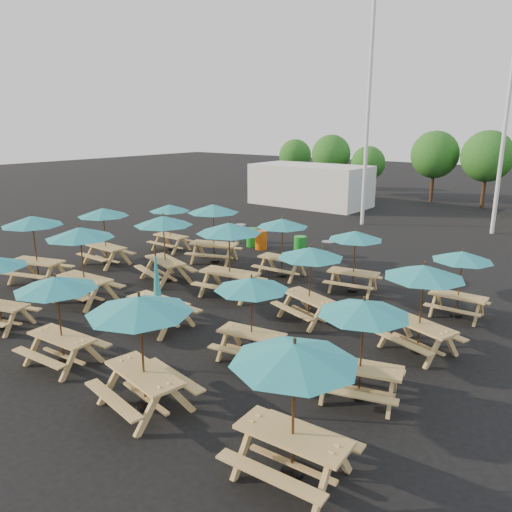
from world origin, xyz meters
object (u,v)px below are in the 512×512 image
Objects in this scene: picnic_unit_5 at (80,237)px; picnic_unit_1 at (33,225)px; picnic_unit_7 at (213,212)px; waste_bin_0 at (240,233)px; picnic_unit_8 at (56,289)px; picnic_unit_13 at (251,289)px; picnic_unit_19 at (462,260)px; picnic_unit_12 at (140,312)px; picnic_unit_18 at (424,277)px; picnic_unit_15 at (355,239)px; waste_bin_2 at (261,240)px; picnic_unit_6 at (163,225)px; picnic_unit_11 at (282,226)px; waste_bin_4 at (328,252)px; picnic_unit_9 at (157,294)px; picnic_unit_2 at (103,216)px; picnic_unit_14 at (310,257)px; waste_bin_3 at (300,246)px; picnic_unit_3 at (170,211)px; picnic_unit_16 at (294,362)px; waste_bin_1 at (252,237)px; picnic_unit_10 at (229,233)px; picnic_unit_17 at (364,314)px.

picnic_unit_1 is at bearing 172.68° from picnic_unit_5.
picnic_unit_7 is 4.14m from waste_bin_0.
picnic_unit_8 reaches higher than picnic_unit_13.
picnic_unit_7 reaches higher than picnic_unit_19.
picnic_unit_18 is (3.45, 5.95, -0.11)m from picnic_unit_12.
picnic_unit_5 reaches higher than waste_bin_0.
picnic_unit_7 is 6.32m from picnic_unit_15.
waste_bin_0 is at bearing 106.34° from picnic_unit_8.
waste_bin_2 is at bearing 165.87° from picnic_unit_18.
picnic_unit_6 is 4.33m from picnic_unit_11.
picnic_unit_5 is 1.16× the size of picnic_unit_15.
picnic_unit_9 is at bearing -92.13° from waste_bin_4.
picnic_unit_2 reaches higher than picnic_unit_14.
picnic_unit_7 is 3.11× the size of waste_bin_0.
picnic_unit_8 is 2.59× the size of waste_bin_3.
picnic_unit_16 reaches higher than picnic_unit_3.
waste_bin_4 is (-2.79, 5.95, -1.50)m from picnic_unit_14.
picnic_unit_9 is at bearing -137.30° from picnic_unit_18.
waste_bin_1 is 0.68m from waste_bin_2.
picnic_unit_13 is 0.88× the size of picnic_unit_14.
picnic_unit_10 is 4.25m from picnic_unit_15.
waste_bin_1 is (-0.77, 6.11, -1.68)m from picnic_unit_6.
picnic_unit_9 is 1.08× the size of picnic_unit_11.
picnic_unit_14 is (9.72, -0.01, -0.10)m from picnic_unit_2.
waste_bin_0 is (-7.79, 12.50, -1.67)m from picnic_unit_12.
picnic_unit_2 is 7.29m from picnic_unit_11.
picnic_unit_7 reaches higher than picnic_unit_8.
picnic_unit_5 reaches higher than picnic_unit_2.
picnic_unit_5 is 2.90× the size of waste_bin_1.
picnic_unit_15 is 4.11m from waste_bin_4.
picnic_unit_1 reaches higher than picnic_unit_14.
picnic_unit_3 is (0.35, 6.20, -0.31)m from picnic_unit_1.
picnic_unit_7 is 1.06× the size of picnic_unit_10.
picnic_unit_6 is 6.18m from waste_bin_2.
picnic_unit_8 is (2.95, -5.97, -0.19)m from picnic_unit_6.
picnic_unit_16 is 2.79× the size of waste_bin_3.
picnic_unit_12 is at bearing -45.85° from picnic_unit_3.
picnic_unit_2 reaches higher than waste_bin_0.
waste_bin_4 is at bearing -4.10° from waste_bin_3.
picnic_unit_9 is (6.60, -3.05, -1.04)m from picnic_unit_2.
picnic_unit_6 is at bearing 0.60° from picnic_unit_2.
picnic_unit_1 is 3.10× the size of waste_bin_4.
picnic_unit_6 is (0.40, 3.11, -0.04)m from picnic_unit_5.
picnic_unit_3 is at bearing -138.92° from waste_bin_2.
picnic_unit_17 reaches higher than picnic_unit_15.
picnic_unit_1 reaches higher than picnic_unit_6.
picnic_unit_12 reaches higher than picnic_unit_8.
waste_bin_1 is 1.00× the size of waste_bin_2.
picnic_unit_7 is 1.19× the size of picnic_unit_11.
picnic_unit_5 reaches higher than waste_bin_1.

